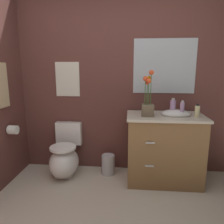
% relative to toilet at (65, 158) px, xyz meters
% --- Properties ---
extents(wall_back, '(4.04, 0.05, 2.50)m').
position_rel_toilet_xyz_m(wall_back, '(0.85, 0.30, 1.01)').
color(wall_back, brown).
rests_on(wall_back, ground_plane).
extents(toilet, '(0.38, 0.59, 0.69)m').
position_rel_toilet_xyz_m(toilet, '(0.00, 0.00, 0.00)').
color(toilet, white).
rests_on(toilet, ground_plane).
extents(vanity_cabinet, '(0.94, 0.56, 1.04)m').
position_rel_toilet_xyz_m(vanity_cabinet, '(1.30, -0.03, 0.20)').
color(vanity_cabinet, brown).
rests_on(vanity_cabinet, ground_plane).
extents(flower_vase, '(0.14, 0.14, 0.54)m').
position_rel_toilet_xyz_m(flower_vase, '(1.07, -0.10, 0.79)').
color(flower_vase, brown).
rests_on(flower_vase, vanity_cabinet).
extents(soap_bottle, '(0.05, 0.05, 0.19)m').
position_rel_toilet_xyz_m(soap_bottle, '(1.48, -0.08, 0.71)').
color(soap_bottle, '#B28CBF').
rests_on(soap_bottle, vanity_cabinet).
extents(lotion_bottle, '(0.06, 0.06, 0.16)m').
position_rel_toilet_xyz_m(lotion_bottle, '(1.64, -0.11, 0.69)').
color(lotion_bottle, beige).
rests_on(lotion_bottle, vanity_cabinet).
extents(hand_wash_bottle, '(0.07, 0.07, 0.20)m').
position_rel_toilet_xyz_m(hand_wash_bottle, '(1.38, 0.01, 0.72)').
color(hand_wash_bottle, '#B28CBF').
rests_on(hand_wash_bottle, vanity_cabinet).
extents(trash_bin, '(0.18, 0.18, 0.27)m').
position_rel_toilet_xyz_m(trash_bin, '(0.58, 0.08, -0.11)').
color(trash_bin, '#B7B7BC').
rests_on(trash_bin, ground_plane).
extents(wall_poster, '(0.33, 0.01, 0.47)m').
position_rel_toilet_xyz_m(wall_poster, '(0.00, 0.27, 1.03)').
color(wall_poster, silver).
extents(wall_mirror, '(0.80, 0.01, 0.70)m').
position_rel_toilet_xyz_m(wall_mirror, '(1.30, 0.27, 1.21)').
color(wall_mirror, '#B2BCC6').
extents(hanging_towel, '(0.03, 0.28, 0.52)m').
position_rel_toilet_xyz_m(hanging_towel, '(-0.63, -0.28, 0.99)').
color(hanging_towel, tan).
extents(toilet_paper_roll, '(0.11, 0.11, 0.11)m').
position_rel_toilet_xyz_m(toilet_paper_roll, '(-0.58, -0.20, 0.44)').
color(toilet_paper_roll, white).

